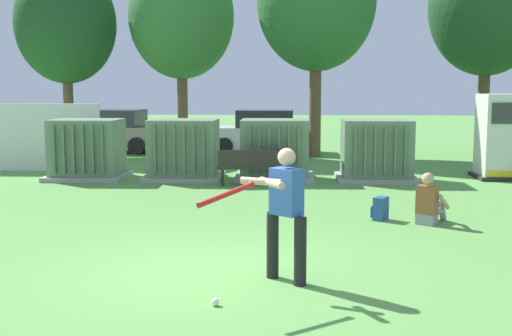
{
  "coord_description": "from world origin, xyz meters",
  "views": [
    {
      "loc": [
        0.98,
        -8.58,
        2.52
      ],
      "look_at": [
        0.38,
        3.5,
        1.0
      ],
      "focal_mm": 45.96,
      "sensor_mm": 36.0,
      "label": 1
    }
  ],
  "objects_px": {
    "transformer_mid_east": "(275,150)",
    "transformer_east": "(376,151)",
    "transformer_mid_west": "(184,150)",
    "batter": "(283,208)",
    "parked_car_leftmost": "(112,132)",
    "parked_car_left_of_center": "(262,133)",
    "sports_ball": "(215,302)",
    "park_bench": "(253,164)",
    "transformer_west": "(87,150)",
    "backpack": "(380,209)",
    "generator_enclosure": "(506,137)",
    "seated_spectator": "(429,204)"
  },
  "relations": [
    {
      "from": "transformer_west",
      "to": "batter",
      "type": "bearing_deg",
      "value": -59.72
    },
    {
      "from": "transformer_east",
      "to": "sports_ball",
      "type": "bearing_deg",
      "value": -107.21
    },
    {
      "from": "sports_ball",
      "to": "transformer_west",
      "type": "bearing_deg",
      "value": 114.39
    },
    {
      "from": "backpack",
      "to": "transformer_east",
      "type": "bearing_deg",
      "value": 83.42
    },
    {
      "from": "transformer_west",
      "to": "backpack",
      "type": "xyz_separation_m",
      "value": [
        7.2,
        -5.19,
        -0.57
      ]
    },
    {
      "from": "batter",
      "to": "sports_ball",
      "type": "distance_m",
      "value": 1.54
    },
    {
      "from": "parked_car_leftmost",
      "to": "parked_car_left_of_center",
      "type": "xyz_separation_m",
      "value": [
        5.74,
        -0.12,
        0.0
      ]
    },
    {
      "from": "backpack",
      "to": "transformer_mid_east",
      "type": "bearing_deg",
      "value": 111.42
    },
    {
      "from": "park_bench",
      "to": "sports_ball",
      "type": "bearing_deg",
      "value": -89.59
    },
    {
      "from": "park_bench",
      "to": "seated_spectator",
      "type": "relative_size",
      "value": 1.91
    },
    {
      "from": "transformer_mid_east",
      "to": "backpack",
      "type": "distance_m",
      "value": 5.79
    },
    {
      "from": "transformer_west",
      "to": "parked_car_leftmost",
      "type": "height_order",
      "value": "same"
    },
    {
      "from": "transformer_mid_west",
      "to": "transformer_mid_east",
      "type": "bearing_deg",
      "value": 2.24
    },
    {
      "from": "seated_spectator",
      "to": "backpack",
      "type": "bearing_deg",
      "value": 160.27
    },
    {
      "from": "generator_enclosure",
      "to": "batter",
      "type": "relative_size",
      "value": 1.32
    },
    {
      "from": "transformer_east",
      "to": "seated_spectator",
      "type": "height_order",
      "value": "transformer_east"
    },
    {
      "from": "transformer_west",
      "to": "transformer_mid_west",
      "type": "relative_size",
      "value": 1.0
    },
    {
      "from": "park_bench",
      "to": "parked_car_leftmost",
      "type": "distance_m",
      "value": 10.06
    },
    {
      "from": "transformer_mid_west",
      "to": "parked_car_left_of_center",
      "type": "height_order",
      "value": "same"
    },
    {
      "from": "sports_ball",
      "to": "parked_car_leftmost",
      "type": "relative_size",
      "value": 0.02
    },
    {
      "from": "generator_enclosure",
      "to": "transformer_mid_west",
      "type": "bearing_deg",
      "value": -176.47
    },
    {
      "from": "transformer_mid_east",
      "to": "parked_car_left_of_center",
      "type": "height_order",
      "value": "same"
    },
    {
      "from": "transformer_mid_east",
      "to": "batter",
      "type": "relative_size",
      "value": 1.21
    },
    {
      "from": "transformer_west",
      "to": "backpack",
      "type": "bearing_deg",
      "value": -35.8
    },
    {
      "from": "batter",
      "to": "parked_car_left_of_center",
      "type": "height_order",
      "value": "batter"
    },
    {
      "from": "backpack",
      "to": "seated_spectator",
      "type": "bearing_deg",
      "value": -19.73
    },
    {
      "from": "sports_ball",
      "to": "seated_spectator",
      "type": "xyz_separation_m",
      "value": [
        3.43,
        4.7,
        0.33
      ]
    },
    {
      "from": "transformer_mid_east",
      "to": "backpack",
      "type": "xyz_separation_m",
      "value": [
        2.1,
        -5.36,
        -0.57
      ]
    },
    {
      "from": "transformer_east",
      "to": "park_bench",
      "type": "height_order",
      "value": "transformer_east"
    },
    {
      "from": "transformer_mid_west",
      "to": "seated_spectator",
      "type": "height_order",
      "value": "transformer_mid_west"
    },
    {
      "from": "sports_ball",
      "to": "transformer_mid_west",
      "type": "bearing_deg",
      "value": 100.96
    },
    {
      "from": "transformer_mid_east",
      "to": "parked_car_left_of_center",
      "type": "bearing_deg",
      "value": 95.15
    },
    {
      "from": "transformer_east",
      "to": "batter",
      "type": "bearing_deg",
      "value": -104.49
    },
    {
      "from": "transformer_mid_east",
      "to": "generator_enclosure",
      "type": "relative_size",
      "value": 0.91
    },
    {
      "from": "transformer_mid_east",
      "to": "sports_ball",
      "type": "xyz_separation_m",
      "value": [
        -0.47,
        -10.37,
        -0.74
      ]
    },
    {
      "from": "transformer_mid_east",
      "to": "transformer_east",
      "type": "height_order",
      "value": "same"
    },
    {
      "from": "transformer_mid_west",
      "to": "generator_enclosure",
      "type": "bearing_deg",
      "value": 3.53
    },
    {
      "from": "transformer_west",
      "to": "backpack",
      "type": "height_order",
      "value": "transformer_west"
    },
    {
      "from": "transformer_east",
      "to": "seated_spectator",
      "type": "xyz_separation_m",
      "value": [
        0.24,
        -5.59,
        -0.41
      ]
    },
    {
      "from": "transformer_mid_west",
      "to": "batter",
      "type": "bearing_deg",
      "value": -73.48
    },
    {
      "from": "batter",
      "to": "transformer_mid_west",
      "type": "bearing_deg",
      "value": 106.52
    },
    {
      "from": "transformer_mid_west",
      "to": "park_bench",
      "type": "xyz_separation_m",
      "value": [
        1.92,
        -1.03,
        -0.25
      ]
    },
    {
      "from": "transformer_mid_west",
      "to": "transformer_east",
      "type": "relative_size",
      "value": 1.0
    },
    {
      "from": "transformer_west",
      "to": "park_bench",
      "type": "bearing_deg",
      "value": -11.89
    },
    {
      "from": "transformer_mid_west",
      "to": "transformer_mid_east",
      "type": "relative_size",
      "value": 1.0
    },
    {
      "from": "transformer_west",
      "to": "sports_ball",
      "type": "relative_size",
      "value": 23.33
    },
    {
      "from": "parked_car_leftmost",
      "to": "parked_car_left_of_center",
      "type": "distance_m",
      "value": 5.74
    },
    {
      "from": "transformer_mid_west",
      "to": "generator_enclosure",
      "type": "height_order",
      "value": "generator_enclosure"
    },
    {
      "from": "generator_enclosure",
      "to": "batter",
      "type": "height_order",
      "value": "generator_enclosure"
    },
    {
      "from": "transformer_mid_east",
      "to": "transformer_east",
      "type": "xyz_separation_m",
      "value": [
        2.71,
        -0.08,
        0.0
      ]
    }
  ]
}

